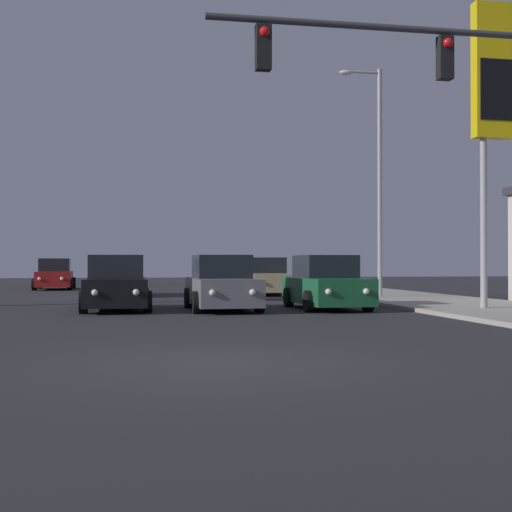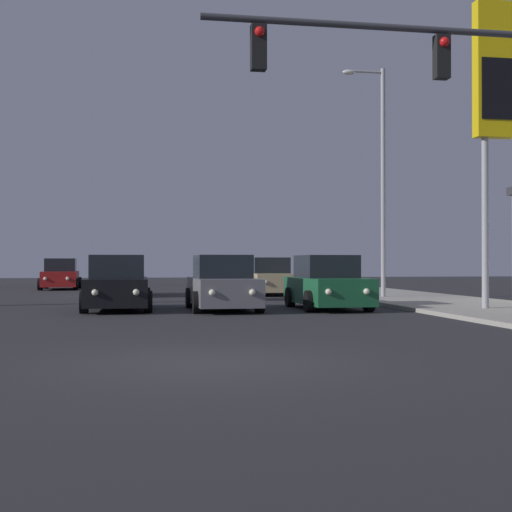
{
  "view_description": "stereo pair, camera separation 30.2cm",
  "coord_description": "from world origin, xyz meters",
  "px_view_note": "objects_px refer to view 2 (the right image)",
  "views": [
    {
      "loc": [
        -1.41,
        -10.24,
        1.44
      ],
      "look_at": [
        2.32,
        9.58,
        1.64
      ],
      "focal_mm": 50.0,
      "sensor_mm": 36.0,
      "label": 1
    },
    {
      "loc": [
        -1.11,
        -10.3,
        1.44
      ],
      "look_at": [
        2.32,
        9.58,
        1.64
      ],
      "focal_mm": 50.0,
      "sensor_mm": 36.0,
      "label": 2
    }
  ],
  "objects_px": {
    "street_lamp": "(380,170)",
    "car_black": "(117,285)",
    "car_tan": "(269,278)",
    "traffic_light_mast": "(462,103)",
    "car_grey": "(223,285)",
    "car_white": "(123,278)",
    "car_green": "(327,285)",
    "gas_station_sign": "(507,87)",
    "car_red": "(61,275)"
  },
  "relations": [
    {
      "from": "car_green",
      "to": "street_lamp",
      "type": "height_order",
      "value": "street_lamp"
    },
    {
      "from": "car_green",
      "to": "gas_station_sign",
      "type": "relative_size",
      "value": 0.48
    },
    {
      "from": "car_black",
      "to": "street_lamp",
      "type": "distance_m",
      "value": 11.92
    },
    {
      "from": "car_red",
      "to": "traffic_light_mast",
      "type": "height_order",
      "value": "traffic_light_mast"
    },
    {
      "from": "car_grey",
      "to": "car_white",
      "type": "distance_m",
      "value": 10.67
    },
    {
      "from": "street_lamp",
      "to": "car_black",
      "type": "bearing_deg",
      "value": -155.12
    },
    {
      "from": "car_green",
      "to": "street_lamp",
      "type": "distance_m",
      "value": 7.76
    },
    {
      "from": "car_black",
      "to": "street_lamp",
      "type": "bearing_deg",
      "value": -154.51
    },
    {
      "from": "car_grey",
      "to": "traffic_light_mast",
      "type": "xyz_separation_m",
      "value": [
        4.0,
        -7.8,
        3.99
      ]
    },
    {
      "from": "car_tan",
      "to": "car_red",
      "type": "bearing_deg",
      "value": -40.35
    },
    {
      "from": "car_black",
      "to": "car_grey",
      "type": "bearing_deg",
      "value": 169.54
    },
    {
      "from": "car_green",
      "to": "gas_station_sign",
      "type": "xyz_separation_m",
      "value": [
        4.9,
        -2.12,
        5.86
      ]
    },
    {
      "from": "gas_station_sign",
      "to": "car_red",
      "type": "bearing_deg",
      "value": 125.57
    },
    {
      "from": "car_white",
      "to": "car_tan",
      "type": "distance_m",
      "value": 6.49
    },
    {
      "from": "car_grey",
      "to": "car_red",
      "type": "relative_size",
      "value": 1.0
    },
    {
      "from": "car_white",
      "to": "car_tan",
      "type": "height_order",
      "value": "same"
    },
    {
      "from": "car_green",
      "to": "car_tan",
      "type": "distance_m",
      "value": 10.01
    },
    {
      "from": "car_green",
      "to": "car_black",
      "type": "distance_m",
      "value": 6.47
    },
    {
      "from": "traffic_light_mast",
      "to": "street_lamp",
      "type": "relative_size",
      "value": 0.86
    },
    {
      "from": "car_grey",
      "to": "street_lamp",
      "type": "bearing_deg",
      "value": -143.36
    },
    {
      "from": "traffic_light_mast",
      "to": "street_lamp",
      "type": "bearing_deg",
      "value": 77.49
    },
    {
      "from": "car_white",
      "to": "street_lamp",
      "type": "distance_m",
      "value": 11.99
    },
    {
      "from": "car_tan",
      "to": "street_lamp",
      "type": "relative_size",
      "value": 0.48
    },
    {
      "from": "car_green",
      "to": "car_tan",
      "type": "height_order",
      "value": "same"
    },
    {
      "from": "car_white",
      "to": "car_red",
      "type": "bearing_deg",
      "value": -66.08
    },
    {
      "from": "car_white",
      "to": "traffic_light_mast",
      "type": "height_order",
      "value": "traffic_light_mast"
    },
    {
      "from": "car_green",
      "to": "car_red",
      "type": "bearing_deg",
      "value": -63.21
    },
    {
      "from": "traffic_light_mast",
      "to": "car_black",
      "type": "bearing_deg",
      "value": 130.36
    },
    {
      "from": "car_grey",
      "to": "car_white",
      "type": "xyz_separation_m",
      "value": [
        -3.13,
        10.21,
        0.0
      ]
    },
    {
      "from": "car_grey",
      "to": "car_green",
      "type": "bearing_deg",
      "value": 178.87
    },
    {
      "from": "car_black",
      "to": "car_tan",
      "type": "height_order",
      "value": "same"
    },
    {
      "from": "car_green",
      "to": "car_white",
      "type": "relative_size",
      "value": 1.0
    },
    {
      "from": "car_white",
      "to": "gas_station_sign",
      "type": "bearing_deg",
      "value": 133.73
    },
    {
      "from": "car_red",
      "to": "street_lamp",
      "type": "distance_m",
      "value": 19.38
    },
    {
      "from": "car_grey",
      "to": "car_red",
      "type": "height_order",
      "value": "same"
    },
    {
      "from": "street_lamp",
      "to": "car_tan",
      "type": "bearing_deg",
      "value": 127.06
    },
    {
      "from": "car_black",
      "to": "gas_station_sign",
      "type": "distance_m",
      "value": 13.05
    },
    {
      "from": "car_grey",
      "to": "traffic_light_mast",
      "type": "distance_m",
      "value": 9.63
    },
    {
      "from": "car_white",
      "to": "gas_station_sign",
      "type": "xyz_separation_m",
      "value": [
        11.3,
        -12.35,
        5.86
      ]
    },
    {
      "from": "car_tan",
      "to": "gas_station_sign",
      "type": "relative_size",
      "value": 0.48
    },
    {
      "from": "car_grey",
      "to": "gas_station_sign",
      "type": "bearing_deg",
      "value": 164.51
    },
    {
      "from": "car_white",
      "to": "traffic_light_mast",
      "type": "bearing_deg",
      "value": 112.85
    },
    {
      "from": "car_white",
      "to": "street_lamp",
      "type": "relative_size",
      "value": 0.48
    },
    {
      "from": "car_black",
      "to": "traffic_light_mast",
      "type": "relative_size",
      "value": 0.56
    },
    {
      "from": "car_white",
      "to": "car_green",
      "type": "bearing_deg",
      "value": 123.33
    },
    {
      "from": "car_grey",
      "to": "car_tan",
      "type": "distance_m",
      "value": 10.54
    },
    {
      "from": "car_black",
      "to": "traffic_light_mast",
      "type": "height_order",
      "value": "traffic_light_mast"
    },
    {
      "from": "car_red",
      "to": "street_lamp",
      "type": "bearing_deg",
      "value": 133.75
    },
    {
      "from": "car_tan",
      "to": "car_green",
      "type": "bearing_deg",
      "value": 89.78
    },
    {
      "from": "car_grey",
      "to": "car_black",
      "type": "relative_size",
      "value": 1.0
    }
  ]
}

